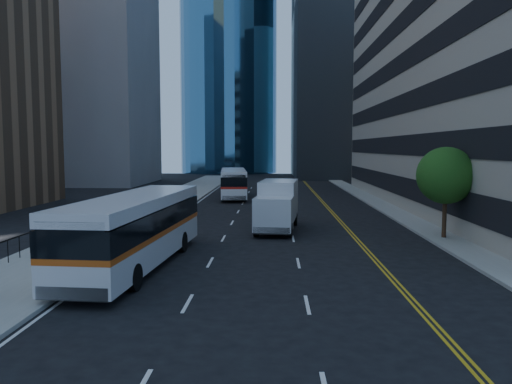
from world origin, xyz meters
TOP-DOWN VIEW (x-y plane):
  - ground at (0.00, 0.00)m, footprint 160.00×160.00m
  - sidewalk_west at (-10.50, 25.00)m, footprint 5.00×90.00m
  - sidewalk_east at (9.00, 25.00)m, footprint 2.00×90.00m
  - office_tower_north at (18.00, 72.00)m, footprint 30.00×28.00m
  - midrise_west at (-28.00, 52.00)m, footprint 18.00×18.00m
  - street_tree at (9.00, 8.00)m, footprint 3.20×3.20m
  - bus_front at (-6.60, 1.09)m, footprint 3.51×12.27m
  - bus_rear at (-4.80, 31.42)m, footprint 3.49×11.51m
  - box_truck at (-0.38, 10.97)m, footprint 2.89×6.64m

SIDE VIEW (x-z plane):
  - ground at x=0.00m, z-range 0.00..0.00m
  - sidewalk_west at x=-10.50m, z-range 0.00..0.15m
  - sidewalk_east at x=9.00m, z-range 0.00..0.15m
  - bus_rear at x=-4.80m, z-range 0.13..3.06m
  - box_truck at x=-0.38m, z-range 0.09..3.17m
  - bus_front at x=-6.60m, z-range 0.14..3.27m
  - street_tree at x=9.00m, z-range 1.09..6.19m
  - midrise_west at x=-28.00m, z-range 0.00..35.00m
  - office_tower_north at x=18.00m, z-range 0.00..60.00m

